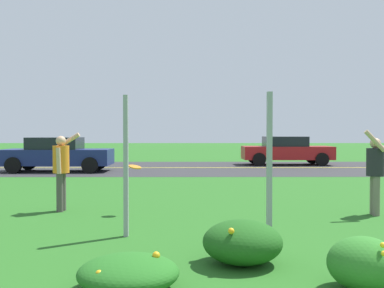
{
  "coord_description": "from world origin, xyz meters",
  "views": [
    {
      "loc": [
        -1.97,
        -1.11,
        1.66
      ],
      "look_at": [
        -1.91,
        8.53,
        1.41
      ],
      "focal_mm": 42.82,
      "sensor_mm": 36.0,
      "label": 1
    }
  ],
  "objects_px": {
    "person_catcher_dark_shirt": "(375,169)",
    "car_navy_center_left": "(57,154)",
    "person_thrower_orange_shirt": "(61,166)",
    "sign_post_near_path": "(126,166)",
    "car_red_center_right": "(286,150)",
    "sign_post_by_roadside": "(269,170)",
    "frisbee_orange": "(135,167)"
  },
  "relations": [
    {
      "from": "sign_post_near_path",
      "to": "person_catcher_dark_shirt",
      "type": "height_order",
      "value": "sign_post_near_path"
    },
    {
      "from": "car_red_center_right",
      "to": "person_catcher_dark_shirt",
      "type": "bearing_deg",
      "value": -95.03
    },
    {
      "from": "person_catcher_dark_shirt",
      "to": "sign_post_near_path",
      "type": "bearing_deg",
      "value": -158.54
    },
    {
      "from": "car_red_center_right",
      "to": "sign_post_near_path",
      "type": "bearing_deg",
      "value": -110.41
    },
    {
      "from": "car_red_center_right",
      "to": "person_thrower_orange_shirt",
      "type": "bearing_deg",
      "value": -119.17
    },
    {
      "from": "person_thrower_orange_shirt",
      "to": "car_navy_center_left",
      "type": "relative_size",
      "value": 0.37
    },
    {
      "from": "sign_post_by_roadside",
      "to": "person_thrower_orange_shirt",
      "type": "xyz_separation_m",
      "value": [
        -3.84,
        3.06,
        -0.17
      ]
    },
    {
      "from": "sign_post_by_roadside",
      "to": "car_navy_center_left",
      "type": "bearing_deg",
      "value": 117.7
    },
    {
      "from": "person_thrower_orange_shirt",
      "to": "person_catcher_dark_shirt",
      "type": "bearing_deg",
      "value": -4.32
    },
    {
      "from": "person_catcher_dark_shirt",
      "to": "car_navy_center_left",
      "type": "xyz_separation_m",
      "value": [
        -9.32,
        10.26,
        -0.19
      ]
    },
    {
      "from": "sign_post_by_roadside",
      "to": "person_catcher_dark_shirt",
      "type": "height_order",
      "value": "sign_post_by_roadside"
    },
    {
      "from": "sign_post_by_roadside",
      "to": "sign_post_near_path",
      "type": "bearing_deg",
      "value": 161.63
    },
    {
      "from": "sign_post_near_path",
      "to": "car_red_center_right",
      "type": "distance_m",
      "value": 17.17
    },
    {
      "from": "sign_post_by_roadside",
      "to": "person_catcher_dark_shirt",
      "type": "distance_m",
      "value": 3.65
    },
    {
      "from": "sign_post_by_roadside",
      "to": "person_catcher_dark_shirt",
      "type": "relative_size",
      "value": 1.31
    },
    {
      "from": "sign_post_by_roadside",
      "to": "frisbee_orange",
      "type": "height_order",
      "value": "sign_post_by_roadside"
    },
    {
      "from": "sign_post_near_path",
      "to": "car_navy_center_left",
      "type": "height_order",
      "value": "sign_post_near_path"
    },
    {
      "from": "person_thrower_orange_shirt",
      "to": "car_red_center_right",
      "type": "relative_size",
      "value": 0.37
    },
    {
      "from": "person_thrower_orange_shirt",
      "to": "car_navy_center_left",
      "type": "bearing_deg",
      "value": 106.52
    },
    {
      "from": "person_thrower_orange_shirt",
      "to": "car_red_center_right",
      "type": "bearing_deg",
      "value": 60.83
    },
    {
      "from": "sign_post_near_path",
      "to": "person_thrower_orange_shirt",
      "type": "distance_m",
      "value": 2.89
    },
    {
      "from": "car_navy_center_left",
      "to": "car_red_center_right",
      "type": "bearing_deg",
      "value": 20.54
    },
    {
      "from": "person_thrower_orange_shirt",
      "to": "car_red_center_right",
      "type": "xyz_separation_m",
      "value": [
        7.67,
        13.74,
        -0.21
      ]
    },
    {
      "from": "sign_post_by_roadside",
      "to": "frisbee_orange",
      "type": "bearing_deg",
      "value": 129.33
    },
    {
      "from": "frisbee_orange",
      "to": "car_navy_center_left",
      "type": "distance_m",
      "value": 11.04
    },
    {
      "from": "car_red_center_right",
      "to": "sign_post_by_roadside",
      "type": "bearing_deg",
      "value": -102.83
    },
    {
      "from": "sign_post_by_roadside",
      "to": "car_navy_center_left",
      "type": "distance_m",
      "value": 14.51
    },
    {
      "from": "person_catcher_dark_shirt",
      "to": "car_navy_center_left",
      "type": "relative_size",
      "value": 0.38
    },
    {
      "from": "frisbee_orange",
      "to": "car_red_center_right",
      "type": "xyz_separation_m",
      "value": [
        6.09,
        14.05,
        -0.22
      ]
    },
    {
      "from": "frisbee_orange",
      "to": "person_catcher_dark_shirt",
      "type": "bearing_deg",
      "value": -2.12
    },
    {
      "from": "sign_post_near_path",
      "to": "car_navy_center_left",
      "type": "distance_m",
      "value": 12.97
    },
    {
      "from": "sign_post_near_path",
      "to": "person_thrower_orange_shirt",
      "type": "height_order",
      "value": "sign_post_near_path"
    }
  ]
}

